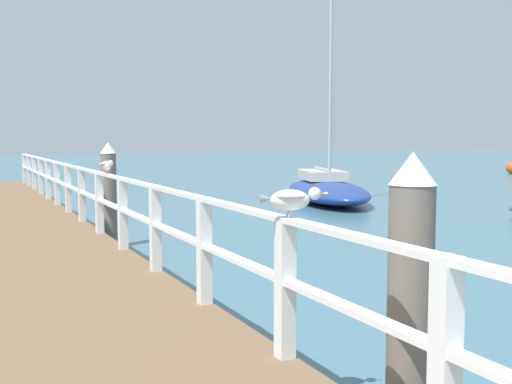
% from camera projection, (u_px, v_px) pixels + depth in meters
% --- Properties ---
extents(pier_deck, '(2.90, 24.43, 0.44)m').
position_uv_depth(pier_deck, '(5.00, 238.00, 11.27)').
color(pier_deck, brown).
rests_on(pier_deck, ground_plane).
extents(pier_railing, '(0.12, 22.95, 1.03)m').
position_uv_depth(pier_railing, '(82.00, 188.00, 11.78)').
color(pier_railing, white).
rests_on(pier_railing, pier_deck).
extents(dock_piling_near, '(0.29, 0.29, 1.94)m').
position_uv_depth(dock_piling_near, '(410.00, 309.00, 3.81)').
color(dock_piling_near, '#6B6056').
rests_on(dock_piling_near, ground_plane).
extents(dock_piling_far, '(0.29, 0.29, 1.94)m').
position_uv_depth(dock_piling_far, '(109.00, 195.00, 11.40)').
color(dock_piling_far, '#6B6056').
rests_on(dock_piling_far, ground_plane).
extents(seagull_foreground, '(0.46, 0.25, 0.21)m').
position_uv_depth(seagull_foreground, '(291.00, 199.00, 4.35)').
color(seagull_foreground, white).
rests_on(seagull_foreground, pier_railing).
extents(seagull_background, '(0.21, 0.48, 0.21)m').
position_uv_depth(seagull_background, '(106.00, 165.00, 9.73)').
color(seagull_background, white).
rests_on(seagull_background, pier_railing).
extents(boat_0, '(4.14, 6.60, 7.55)m').
position_uv_depth(boat_0, '(327.00, 189.00, 19.73)').
color(boat_0, navy).
rests_on(boat_0, ground_plane).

